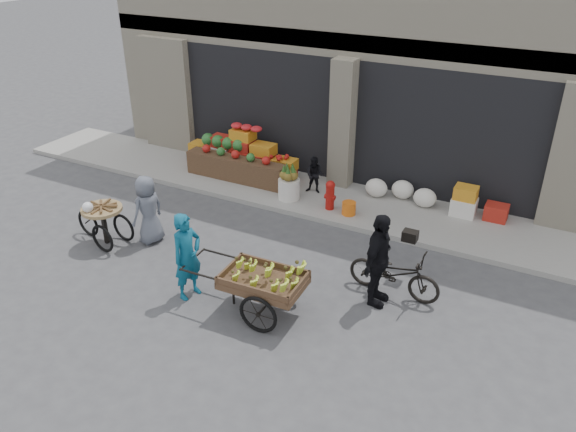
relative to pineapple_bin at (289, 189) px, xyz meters
The scene contains 15 objects.
ground 3.70m from the pineapple_bin, 78.23° to the right, with size 80.00×80.00×0.00m, color #424244.
sidewalk 0.95m from the pineapple_bin, 33.69° to the left, with size 18.00×2.20×0.12m, color gray.
building 5.41m from the pineapple_bin, 80.40° to the left, with size 14.00×6.45×7.00m.
fruit_display 1.92m from the pineapple_bin, 155.76° to the left, with size 3.10×1.12×1.24m.
pineapple_bin is the anchor object (origin of this frame).
fire_hydrant 1.11m from the pineapple_bin, ahead, with size 0.22×0.22×0.71m.
orange_bucket 1.61m from the pineapple_bin, ahead, with size 0.32×0.32×0.30m, color orange.
right_bay_goods 3.54m from the pineapple_bin, 18.10° to the left, with size 3.35×0.60×0.70m.
seated_person 0.75m from the pineapple_bin, 56.31° to the left, with size 0.45×0.35×0.93m, color black.
banana_cart 4.36m from the pineapple_bin, 68.70° to the right, with size 2.40×1.08×0.99m.
vendor_woman 4.24m from the pineapple_bin, 87.68° to the right, with size 0.60×0.40×1.66m, color #0F5675.
tricycle_cart 4.34m from the pineapple_bin, 126.08° to the right, with size 1.45×0.92×0.95m.
vendor_grey 3.50m from the pineapple_bin, 120.18° to the right, with size 0.73×0.48×1.50m, color slate.
bicycle 4.22m from the pineapple_bin, 35.46° to the right, with size 0.60×1.72×0.90m, color black.
cyclist 4.34m from the pineapple_bin, 41.34° to the right, with size 1.03×0.43×1.76m, color black.
Camera 1 is at (4.94, -7.26, 6.09)m, focal length 35.00 mm.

